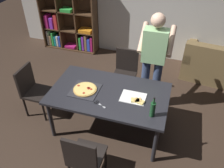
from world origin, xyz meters
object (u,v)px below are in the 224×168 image
Objects in this scene: dining_table at (109,96)px; chair_left_end at (32,88)px; chair_near_camera at (84,157)px; bookshelf at (68,11)px; person_serving_pizza at (154,58)px; wine_bottle at (153,109)px; pepperoni_pizza_on_tray at (85,90)px; kitchen_scissors at (98,103)px; chair_far_side at (125,70)px.

chair_left_end is (-1.37, 0.00, -0.17)m from dining_table.
chair_near_camera is at bearing -36.17° from chair_left_end.
chair_left_end is at bearing -79.66° from bookshelf.
person_serving_pizza reaches higher than wine_bottle.
bookshelf is at bearing 127.14° from dining_table.
pepperoni_pizza_on_tray is (-0.36, -0.06, 0.08)m from dining_table.
person_serving_pizza is 1.24m from kitchen_scissors.
chair_near_camera is at bearing -61.93° from bookshelf.
chair_near_camera is 1.69m from chair_left_end.
chair_left_end is at bearing 176.64° from pepperoni_pizza_on_tray.
pepperoni_pizza_on_tray is at bearing -108.83° from chair_far_side.
chair_far_side is 1.31m from kitchen_scissors.
bookshelf is (-0.43, 2.38, 0.47)m from chair_left_end.
chair_near_camera is 3.86m from bookshelf.
wine_bottle is (2.06, -0.29, 0.36)m from chair_left_end.
bookshelf reaches higher than chair_far_side.
wine_bottle is at bearing -0.54° from kitchen_scissors.
chair_far_side is at bearing 118.14° from wine_bottle.
person_serving_pizza is (1.88, 0.78, 0.49)m from chair_left_end.
pepperoni_pizza_on_tray is at bearing 111.00° from chair_near_camera.
person_serving_pizza is 5.54× the size of wine_bottle.
bookshelf is 6.17× the size of wine_bottle.
person_serving_pizza reaches higher than kitchen_scissors.
kitchen_scissors is at bearing -93.04° from chair_far_side.
dining_table is at bearing -90.00° from chair_far_side.
wine_bottle is (1.05, -0.23, 0.10)m from pepperoni_pizza_on_tray.
kitchen_scissors is at bearing -12.29° from chair_left_end.
dining_table is 1.38m from chair_left_end.
dining_table is 3.00m from bookshelf.
wine_bottle is (2.49, -2.67, -0.11)m from bookshelf.
person_serving_pizza is at bearing 73.84° from chair_near_camera.
chair_near_camera is at bearing -106.16° from person_serving_pizza.
bookshelf is at bearing 120.58° from pepperoni_pizza_on_tray.
chair_left_end is 1.04m from pepperoni_pizza_on_tray.
kitchen_scissors is (1.30, -0.28, 0.24)m from chair_left_end.
dining_table is at bearing -52.86° from bookshelf.
wine_bottle is 0.77m from kitchen_scissors.
chair_far_side is at bearing 90.00° from dining_table.
pepperoni_pizza_on_tray is at bearing -170.70° from dining_table.
bookshelf is at bearing 118.07° from chair_near_camera.
person_serving_pizza is 8.93× the size of kitchen_scissors.
person_serving_pizza is (0.52, 0.78, 0.31)m from dining_table.
dining_table is 5.58× the size of wine_bottle.
chair_far_side is at bearing 90.00° from chair_near_camera.
wine_bottle is (0.17, -1.07, -0.13)m from person_serving_pizza.
kitchen_scissors reaches higher than dining_table.
chair_far_side is 2.32m from bookshelf.
pepperoni_pizza_on_tray is 1.31× the size of wine_bottle.
bookshelf is at bearing 100.34° from chair_left_end.
chair_near_camera reaches higher than dining_table.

